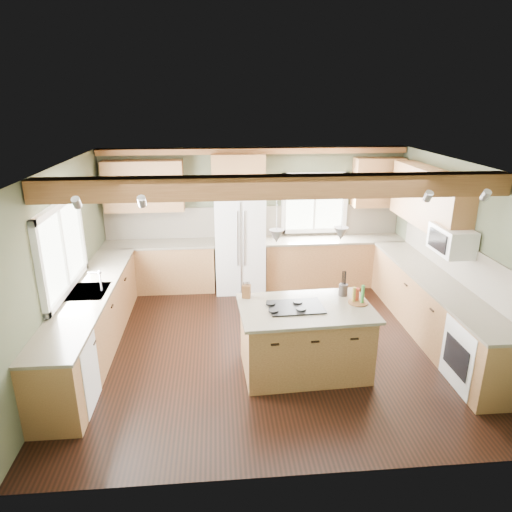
{
  "coord_description": "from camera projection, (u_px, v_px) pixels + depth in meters",
  "views": [
    {
      "loc": [
        -0.69,
        -5.91,
        3.45
      ],
      "look_at": [
        -0.15,
        0.3,
        1.28
      ],
      "focal_mm": 32.0,
      "sensor_mm": 36.0,
      "label": 1
    }
  ],
  "objects": [
    {
      "name": "base_cab_back_right",
      "position": [
        332.0,
        262.0,
        8.79
      ],
      "size": [
        2.62,
        0.6,
        0.88
      ],
      "primitive_type": "cube",
      "color": "brown",
      "rests_on": "floor"
    },
    {
      "name": "base_cab_right",
      "position": [
        433.0,
        309.0,
        6.85
      ],
      "size": [
        0.6,
        3.7,
        0.88
      ],
      "primitive_type": "cube",
      "color": "brown",
      "rests_on": "floor"
    },
    {
      "name": "ceiling_beam",
      "position": [
        277.0,
        187.0,
        5.27
      ],
      "size": [
        5.55,
        0.26,
        0.26
      ],
      "primitive_type": "cube",
      "color": "brown",
      "rests_on": "ceiling"
    },
    {
      "name": "microwave",
      "position": [
        452.0,
        240.0,
        6.4
      ],
      "size": [
        0.4,
        0.7,
        0.38
      ],
      "primitive_type": "cube",
      "color": "white",
      "rests_on": "wall_right"
    },
    {
      "name": "bottle_tray",
      "position": [
        359.0,
        295.0,
        5.89
      ],
      "size": [
        0.28,
        0.28,
        0.24
      ],
      "primitive_type": null,
      "rotation": [
        0.0,
        0.0,
        0.1
      ],
      "color": "brown",
      "rests_on": "island_top"
    },
    {
      "name": "cooktop",
      "position": [
        296.0,
        307.0,
        5.79
      ],
      "size": [
        0.71,
        0.49,
        0.02
      ],
      "primitive_type": "cube",
      "rotation": [
        0.0,
        0.0,
        0.05
      ],
      "color": "black",
      "rests_on": "island_top"
    },
    {
      "name": "window_left",
      "position": [
        61.0,
        248.0,
        6.06
      ],
      "size": [
        0.04,
        1.6,
        1.05
      ],
      "primitive_type": "cube",
      "color": "white",
      "rests_on": "wall_left"
    },
    {
      "name": "counter_back_left",
      "position": [
        159.0,
        244.0,
        8.38
      ],
      "size": [
        2.06,
        0.64,
        0.04
      ],
      "primitive_type": "cube",
      "color": "#4C4438",
      "rests_on": "base_cab_back_left"
    },
    {
      "name": "upper_cab_over_fridge",
      "position": [
        238.0,
        174.0,
        8.2
      ],
      "size": [
        0.96,
        0.35,
        0.7
      ],
      "primitive_type": "cube",
      "color": "brown",
      "rests_on": "wall_back"
    },
    {
      "name": "upper_cab_right",
      "position": [
        429.0,
        198.0,
        7.17
      ],
      "size": [
        0.35,
        2.2,
        0.9
      ],
      "primitive_type": "cube",
      "color": "brown",
      "rests_on": "wall_right"
    },
    {
      "name": "island",
      "position": [
        305.0,
        340.0,
        5.97
      ],
      "size": [
        1.63,
        1.05,
        0.88
      ],
      "primitive_type": "cube",
      "rotation": [
        0.0,
        0.0,
        0.05
      ],
      "color": "olive",
      "rests_on": "floor"
    },
    {
      "name": "upper_cab_back_left",
      "position": [
        144.0,
        186.0,
        8.13
      ],
      "size": [
        1.4,
        0.35,
        0.9
      ],
      "primitive_type": "cube",
      "color": "brown",
      "rests_on": "wall_back"
    },
    {
      "name": "faucet",
      "position": [
        101.0,
        282.0,
        6.26
      ],
      "size": [
        0.02,
        0.02,
        0.28
      ],
      "primitive_type": "cylinder",
      "color": "#B2B2B7",
      "rests_on": "sink"
    },
    {
      "name": "pendant_left",
      "position": [
        276.0,
        236.0,
        5.44
      ],
      "size": [
        0.18,
        0.18,
        0.16
      ],
      "primitive_type": "cone",
      "rotation": [
        3.14,
        0.0,
        0.0
      ],
      "color": "#B2B2B7",
      "rests_on": "ceiling"
    },
    {
      "name": "base_cab_back_left",
      "position": [
        160.0,
        267.0,
        8.53
      ],
      "size": [
        2.02,
        0.6,
        0.88
      ],
      "primitive_type": "cube",
      "color": "brown",
      "rests_on": "floor"
    },
    {
      "name": "counter_back_right",
      "position": [
        334.0,
        239.0,
        8.64
      ],
      "size": [
        2.66,
        0.64,
        0.04
      ],
      "primitive_type": "cube",
      "color": "#4C4438",
      "rests_on": "base_cab_back_right"
    },
    {
      "name": "utensil_crock",
      "position": [
        343.0,
        290.0,
        6.13
      ],
      "size": [
        0.13,
        0.13,
        0.16
      ],
      "primitive_type": "cylinder",
      "rotation": [
        0.0,
        0.0,
        0.07
      ],
      "color": "#464038",
      "rests_on": "island_top"
    },
    {
      "name": "window_back",
      "position": [
        314.0,
        203.0,
        8.66
      ],
      "size": [
        1.1,
        0.04,
        1.0
      ],
      "primitive_type": "cube",
      "color": "white",
      "rests_on": "wall_back"
    },
    {
      "name": "refrigerator",
      "position": [
        240.0,
        243.0,
        8.42
      ],
      "size": [
        0.9,
        0.74,
        1.8
      ],
      "primitive_type": "cube",
      "color": "white",
      "rests_on": "floor"
    },
    {
      "name": "counter_left",
      "position": [
        89.0,
        292.0,
        6.3
      ],
      "size": [
        0.64,
        3.74,
        0.04
      ],
      "primitive_type": "cube",
      "color": "#4C4438",
      "rests_on": "base_cab_left"
    },
    {
      "name": "ceiling",
      "position": [
        270.0,
        167.0,
        5.89
      ],
      "size": [
        5.6,
        5.6,
        0.0
      ],
      "primitive_type": "plane",
      "rotation": [
        3.14,
        0.0,
        0.0
      ],
      "color": "silver",
      "rests_on": "wall_back"
    },
    {
      "name": "backsplash_back",
      "position": [
        254.0,
        221.0,
        8.69
      ],
      "size": [
        5.58,
        0.03,
        0.58
      ],
      "primitive_type": "cube",
      "color": "brown",
      "rests_on": "wall_back"
    },
    {
      "name": "island_top",
      "position": [
        306.0,
        308.0,
        5.82
      ],
      "size": [
        1.75,
        1.16,
        0.04
      ],
      "primitive_type": "cube",
      "rotation": [
        0.0,
        0.0,
        0.05
      ],
      "color": "#4C4438",
      "rests_on": "island"
    },
    {
      "name": "wall_left",
      "position": [
        61.0,
        267.0,
        6.09
      ],
      "size": [
        0.0,
        5.0,
        5.0
      ],
      "primitive_type": "plane",
      "rotation": [
        1.57,
        0.0,
        1.57
      ],
      "color": "#424934",
      "rests_on": "ground"
    },
    {
      "name": "oven",
      "position": [
        480.0,
        356.0,
        5.63
      ],
      "size": [
        0.6,
        0.72,
        0.84
      ],
      "primitive_type": "cube",
      "color": "white",
      "rests_on": "floor"
    },
    {
      "name": "upper_cab_back_corner",
      "position": [
        378.0,
        182.0,
        8.48
      ],
      "size": [
        0.9,
        0.35,
        0.9
      ],
      "primitive_type": "cube",
      "color": "brown",
      "rests_on": "wall_back"
    },
    {
      "name": "counter_right",
      "position": [
        437.0,
        281.0,
        6.7
      ],
      "size": [
        0.64,
        3.74,
        0.04
      ],
      "primitive_type": "cube",
      "color": "#4C4438",
      "rests_on": "base_cab_right"
    },
    {
      "name": "knife_block",
      "position": [
        246.0,
        291.0,
        6.05
      ],
      "size": [
        0.13,
        0.11,
        0.18
      ],
      "primitive_type": "cube",
      "rotation": [
        0.0,
        0.0,
        -0.25
      ],
      "color": "brown",
      "rests_on": "island_top"
    },
    {
      "name": "backsplash_right",
      "position": [
        459.0,
        260.0,
        6.62
      ],
      "size": [
        0.03,
        3.7,
        0.58
      ],
      "primitive_type": "cube",
      "color": "brown",
      "rests_on": "wall_right"
    },
    {
      "name": "floor",
      "position": [
        268.0,
        344.0,
        6.75
      ],
      "size": [
        5.6,
        5.6,
        0.0
      ],
      "primitive_type": "plane",
      "color": "black",
      "rests_on": "ground"
    },
    {
      "name": "sink",
      "position": [
        89.0,
        292.0,
        6.29
      ],
      "size": [
        0.5,
        0.65,
        0.03
      ],
      "primitive_type": "cube",
      "color": "#262628",
      "rests_on": "counter_left"
    },
    {
      "name": "wall_back",
      "position": [
        254.0,
        217.0,
        8.67
      ],
      "size": [
        5.6,
        0.0,
        5.6
      ],
      "primitive_type": "plane",
      "rotation": [
        1.57,
        0.0,
        0.0
      ],
      "color": "#424934",
      "rests_on": "ground"
    },
    {
      "name": "dishwasher",
      "position": [
        65.0,
        376.0,
        5.23
      ],
      "size": [
        0.6,
        0.6,
        0.84
      ],
      "primitive_type": "cube",
      "color": "white",
      "rests_on": "floor"
    },
    {
      "name": "soffit_trim",
      "position": [
        254.0,
        151.0,
        8.17
      ],
      "size": [
        5.55,
        0.2,
        0.1
      ],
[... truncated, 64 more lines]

